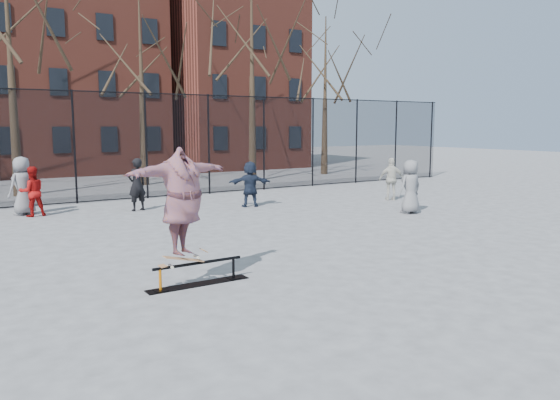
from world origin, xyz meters
TOP-DOWN VIEW (x-y plane):
  - ground at (0.00, 0.00)m, footprint 100.00×100.00m
  - skate_rail at (-1.95, 1.46)m, footprint 1.87×0.29m
  - skateboard at (-2.21, 1.46)m, footprint 0.76×0.18m
  - skater at (-2.21, 1.46)m, footprint 2.32×1.42m
  - bystander_grey at (-3.36, 11.32)m, footprint 1.05×0.93m
  - bystander_black at (-0.12, 10.22)m, footprint 0.70×0.53m
  - bystander_red at (-3.17, 10.84)m, footprint 0.78×0.63m
  - bystander_white at (8.62, 7.55)m, footprint 0.99×0.79m
  - bystander_navy at (3.41, 8.99)m, footprint 1.51×1.00m
  - bystander_extra at (6.94, 5.00)m, footprint 0.84×0.55m
  - fence at (-0.01, 13.00)m, footprint 34.03×0.07m
  - tree_row at (-0.25, 17.15)m, footprint 33.66×7.46m
  - rowhouses at (0.72, 26.00)m, footprint 29.00×7.00m

SIDE VIEW (x-z plane):
  - ground at x=0.00m, z-range 0.00..0.00m
  - skate_rail at x=-1.95m, z-range -0.04..0.37m
  - skateboard at x=-2.21m, z-range 0.41..0.50m
  - bystander_red at x=-3.17m, z-range 0.00..1.53m
  - bystander_navy at x=3.41m, z-range 0.00..1.56m
  - bystander_white at x=8.62m, z-range 0.00..1.58m
  - bystander_extra at x=6.94m, z-range 0.00..1.70m
  - bystander_black at x=-0.12m, z-range 0.00..1.72m
  - bystander_grey at x=-3.36m, z-range 0.00..1.82m
  - skater at x=-2.21m, z-range 0.50..2.34m
  - fence at x=-0.01m, z-range 0.05..4.05m
  - rowhouses at x=0.72m, z-range -0.44..12.56m
  - tree_row at x=-0.25m, z-range 2.02..12.69m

